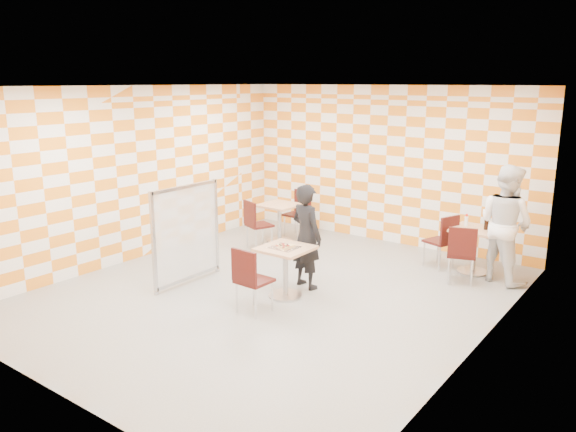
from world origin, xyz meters
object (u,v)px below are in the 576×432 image
(second_table, at_px, (475,243))
(chair_second_side, at_px, (444,237))
(man_dark, at_px, (306,236))
(soda_bottle, at_px, (486,223))
(partition, at_px, (187,234))
(man_white, at_px, (505,224))
(sport_bottle, at_px, (466,221))
(main_table, at_px, (285,263))
(chair_empty_near, at_px, (255,221))
(empty_table, at_px, (279,216))
(chair_main_front, at_px, (250,276))
(chair_empty_far, at_px, (299,209))
(chair_second_front, at_px, (462,250))

(second_table, xyz_separation_m, chair_second_side, (-0.48, -0.11, 0.04))
(man_dark, xyz_separation_m, soda_bottle, (1.99, 2.19, 0.06))
(partition, height_order, man_white, man_white)
(second_table, height_order, sport_bottle, sport_bottle)
(partition, relative_size, man_dark, 0.97)
(main_table, bearing_deg, chair_empty_near, 140.12)
(empty_table, height_order, partition, partition)
(chair_main_front, distance_m, chair_second_side, 3.64)
(main_table, relative_size, chair_second_side, 0.81)
(chair_second_side, relative_size, chair_empty_far, 1.00)
(empty_table, height_order, chair_empty_far, chair_empty_far)
(partition, bearing_deg, sport_bottle, 44.44)
(chair_main_front, xyz_separation_m, partition, (-1.57, 0.37, 0.25))
(man_dark, distance_m, man_white, 3.10)
(chair_empty_far, distance_m, partition, 3.30)
(chair_second_side, distance_m, soda_bottle, 0.71)
(chair_second_side, bearing_deg, man_white, -0.18)
(second_table, relative_size, chair_second_front, 0.81)
(man_white, relative_size, sport_bottle, 9.24)
(partition, bearing_deg, chair_second_side, 45.51)
(main_table, xyz_separation_m, second_table, (1.85, 2.68, 0.00))
(main_table, xyz_separation_m, chair_second_side, (1.37, 2.57, 0.04))
(main_table, bearing_deg, chair_second_front, 47.33)
(chair_second_front, bearing_deg, chair_second_side, 132.09)
(chair_empty_far, bearing_deg, man_dark, -52.63)
(partition, bearing_deg, man_white, 37.52)
(empty_table, distance_m, man_white, 4.18)
(main_table, height_order, sport_bottle, sport_bottle)
(chair_second_side, xyz_separation_m, sport_bottle, (0.29, 0.17, 0.29))
(chair_second_front, distance_m, chair_second_side, 0.73)
(main_table, relative_size, second_table, 1.00)
(chair_second_front, distance_m, partition, 4.23)
(chair_main_front, bearing_deg, soda_bottle, 60.27)
(chair_second_front, height_order, soda_bottle, soda_bottle)
(partition, relative_size, soda_bottle, 6.74)
(chair_second_side, height_order, man_dark, man_dark)
(chair_second_front, bearing_deg, chair_empty_near, -172.95)
(second_table, bearing_deg, chair_second_front, -88.80)
(chair_second_side, distance_m, chair_empty_far, 3.16)
(main_table, xyz_separation_m, chair_empty_far, (-1.77, 2.85, 0.04))
(main_table, xyz_separation_m, man_dark, (0.01, 0.51, 0.29))
(chair_main_front, xyz_separation_m, chair_empty_far, (-1.77, 3.65, 0.00))
(chair_empty_near, distance_m, sport_bottle, 3.74)
(main_table, relative_size, chair_empty_near, 0.81)
(chair_empty_near, bearing_deg, soda_bottle, 16.48)
(chair_main_front, relative_size, man_white, 0.50)
(soda_bottle, bearing_deg, main_table, -126.48)
(second_table, bearing_deg, sport_bottle, 161.05)
(sport_bottle, bearing_deg, chair_empty_far, 178.22)
(chair_empty_near, relative_size, sport_bottle, 4.62)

